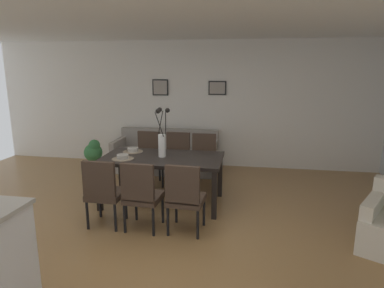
{
  "coord_description": "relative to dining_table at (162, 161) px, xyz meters",
  "views": [
    {
      "loc": [
        1.02,
        -3.8,
        2.05
      ],
      "look_at": [
        0.13,
        1.34,
        0.87
      ],
      "focal_mm": 31.72,
      "sensor_mm": 36.0,
      "label": 1
    }
  ],
  "objects": [
    {
      "name": "centerpiece_vase",
      "position": [
        0.0,
        0.0,
        0.36
      ],
      "size": [
        0.21,
        0.23,
        0.73
      ],
      "color": "white",
      "rests_on": "dining_table"
    },
    {
      "name": "bowl_near_right",
      "position": [
        -0.54,
        0.22,
        0.11
      ],
      "size": [
        0.17,
        0.17,
        0.07
      ],
      "color": "#B2ADA3",
      "rests_on": "dining_table"
    },
    {
      "name": "dining_chair_far_right",
      "position": [
        0.02,
        0.92,
        -0.15
      ],
      "size": [
        0.45,
        0.45,
        0.92
      ],
      "color": "#3D2D23",
      "rests_on": "ground"
    },
    {
      "name": "placemat_near_left",
      "position": [
        -0.54,
        -0.22,
        0.08
      ],
      "size": [
        0.32,
        0.32,
        0.01
      ],
      "primitive_type": "cylinder",
      "color": "#7F705B",
      "rests_on": "dining_table"
    },
    {
      "name": "back_wall_panel",
      "position": [
        0.26,
        2.27,
        0.63
      ],
      "size": [
        9.0,
        0.1,
        2.6
      ],
      "primitive_type": "cube",
      "color": "white",
      "rests_on": "ground"
    },
    {
      "name": "dining_table",
      "position": [
        0.0,
        0.0,
        0.0
      ],
      "size": [
        1.8,
        0.98,
        0.74
      ],
      "color": "black",
      "rests_on": "ground"
    },
    {
      "name": "potted_plant",
      "position": [
        -1.76,
        1.31,
        -0.29
      ],
      "size": [
        0.36,
        0.36,
        0.67
      ],
      "color": "brown",
      "rests_on": "ground"
    },
    {
      "name": "framed_picture_left",
      "position": [
        -0.6,
        2.2,
        0.98
      ],
      "size": [
        0.34,
        0.03,
        0.34
      ],
      "color": "black"
    },
    {
      "name": "bowl_near_left",
      "position": [
        -0.54,
        -0.22,
        0.11
      ],
      "size": [
        0.17,
        0.17,
        0.07
      ],
      "color": "#B2ADA3",
      "rests_on": "dining_table"
    },
    {
      "name": "dining_chair_near_left",
      "position": [
        -0.55,
        -0.91,
        -0.15
      ],
      "size": [
        0.44,
        0.44,
        0.92
      ],
      "color": "#3D2D23",
      "rests_on": "ground"
    },
    {
      "name": "framed_picture_center",
      "position": [
        0.6,
        2.2,
        0.98
      ],
      "size": [
        0.36,
        0.03,
        0.28
      ],
      "color": "black"
    },
    {
      "name": "dining_chair_far_left",
      "position": [
        -0.03,
        -0.93,
        -0.15
      ],
      "size": [
        0.46,
        0.46,
        0.92
      ],
      "color": "#3D2D23",
      "rests_on": "ground"
    },
    {
      "name": "dining_chair_mid_right",
      "position": [
        0.51,
        0.88,
        -0.15
      ],
      "size": [
        0.47,
        0.47,
        0.92
      ],
      "color": "#3D2D23",
      "rests_on": "ground"
    },
    {
      "name": "ground_plane",
      "position": [
        0.26,
        -0.98,
        -0.67
      ],
      "size": [
        9.0,
        9.0,
        0.0
      ],
      "primitive_type": "plane",
      "color": "olive"
    },
    {
      "name": "dining_chair_near_right",
      "position": [
        -0.52,
        0.91,
        -0.15
      ],
      "size": [
        0.46,
        0.46,
        0.92
      ],
      "color": "#3D2D23",
      "rests_on": "ground"
    },
    {
      "name": "placemat_near_right",
      "position": [
        -0.54,
        0.22,
        0.08
      ],
      "size": [
        0.32,
        0.32,
        0.01
      ],
      "primitive_type": "cylinder",
      "color": "#7F705B",
      "rests_on": "dining_table"
    },
    {
      "name": "ceiling_panel",
      "position": [
        0.26,
        -0.58,
        1.97
      ],
      "size": [
        9.0,
        7.2,
        0.08
      ],
      "primitive_type": "cube",
      "color": "white"
    },
    {
      "name": "dining_chair_mid_left",
      "position": [
        0.52,
        -0.91,
        -0.15
      ],
      "size": [
        0.47,
        0.47,
        0.92
      ],
      "color": "#3D2D23",
      "rests_on": "ground"
    },
    {
      "name": "sofa",
      "position": [
        -0.38,
        1.71,
        -0.39
      ],
      "size": [
        2.06,
        0.84,
        0.8
      ],
      "color": "gray",
      "rests_on": "ground"
    }
  ]
}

